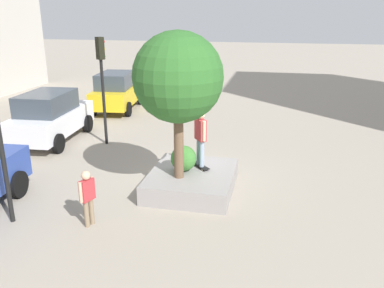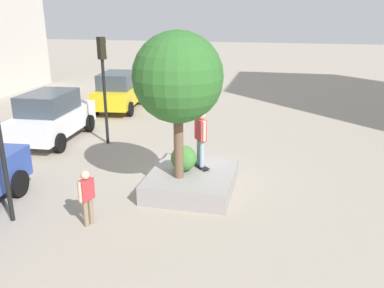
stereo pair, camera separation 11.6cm
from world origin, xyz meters
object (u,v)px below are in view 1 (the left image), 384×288
Objects in this scene: skateboard at (200,166)px; skateboarder at (201,134)px; police_car at (50,116)px; traffic_light_corner at (102,72)px; planter_ledge at (192,180)px; plaza_tree at (178,78)px; pedestrian_crossing at (87,194)px; taxi_cab at (117,91)px.

skateboard is 1.04m from skateboarder.
police_car is 3.05m from traffic_light_corner.
traffic_light_corner is (3.63, 4.43, 2.66)m from planter_ledge.
skateboard is at bearing -28.58° from plaza_tree.
planter_ledge is 6.31m from traffic_light_corner.
police_car is (3.93, 6.52, -2.44)m from plaza_tree.
pedestrian_crossing is (-3.11, 2.28, 0.24)m from skateboard.
police_car is at bearing 63.01° from planter_ledge.
plaza_tree is 5.84× the size of skateboard.
traffic_light_corner reaches higher than planter_ledge.
plaza_tree is at bearing -121.09° from police_car.
pedestrian_crossing reaches higher than skateboard.
plaza_tree reaches higher than traffic_light_corner.
skateboard is at bearing -23.88° from planter_ledge.
plaza_tree reaches higher than planter_ledge.
police_car is (3.07, 6.99, -0.61)m from skateboarder.
skateboard is 0.41× the size of skateboarder.
skateboarder reaches higher than planter_ledge.
taxi_cab is 1.08× the size of traffic_light_corner.
planter_ledge is at bearing -37.83° from pedestrian_crossing.
taxi_cab is at bearing -5.40° from police_car.
police_car is 3.08× the size of pedestrian_crossing.
skateboard is at bearing -144.16° from taxi_cab.
pedestrian_crossing is (-2.71, 2.10, 0.58)m from planter_ledge.
planter_ledge is 3.48m from pedestrian_crossing.
plaza_tree reaches higher than taxi_cab.
skateboarder is at bearing -125.03° from traffic_light_corner.
skateboard reaches higher than planter_ledge.
plaza_tree is at bearing 151.42° from skateboarder.
traffic_light_corner is at bearing -86.23° from police_car.
plaza_tree is 0.91× the size of police_car.
skateboard is 0.16× the size of police_car.
taxi_cab is at bearing 19.07° from pedestrian_crossing.
plaza_tree is 2.37× the size of skateboarder.
planter_ledge is at bearing 156.12° from skateboarder.
pedestrian_crossing is (-6.34, -2.32, -2.08)m from traffic_light_corner.
taxi_cab is at bearing 31.40° from plaza_tree.
pedestrian_crossing is at bearing 143.75° from skateboarder.
police_car is at bearing 37.31° from pedestrian_crossing.
planter_ledge is 11.26m from taxi_cab.
plaza_tree reaches higher than police_car.
pedestrian_crossing is at bearing -160.93° from taxi_cab.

